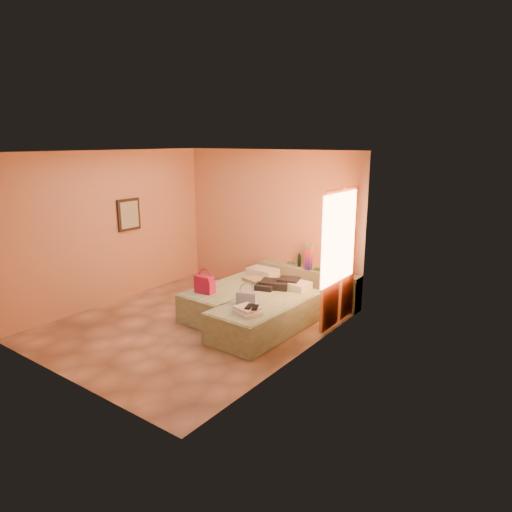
# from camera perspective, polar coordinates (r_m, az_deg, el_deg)

# --- Properties ---
(ground) EXTENTS (4.50, 4.50, 0.00)m
(ground) POSITION_cam_1_polar(r_m,az_deg,el_deg) (7.73, -7.91, -8.45)
(ground) COLOR tan
(ground) RESTS_ON ground
(room_walls) EXTENTS (4.02, 4.51, 2.81)m
(room_walls) POSITION_cam_1_polar(r_m,az_deg,el_deg) (7.50, -4.23, 5.20)
(room_walls) COLOR tan
(room_walls) RESTS_ON ground
(headboard_ledge) EXTENTS (2.05, 0.30, 0.65)m
(headboard_ledge) POSITION_cam_1_polar(r_m,az_deg,el_deg) (8.65, 6.48, -3.60)
(headboard_ledge) COLOR #969D80
(headboard_ledge) RESTS_ON ground
(bed_left) EXTENTS (0.96, 2.03, 0.50)m
(bed_left) POSITION_cam_1_polar(r_m,az_deg,el_deg) (8.10, -2.45, -5.32)
(bed_left) COLOR #A9C69F
(bed_left) RESTS_ON ground
(bed_right) EXTENTS (0.96, 2.03, 0.50)m
(bed_right) POSITION_cam_1_polar(r_m,az_deg,el_deg) (7.34, 1.37, -7.47)
(bed_right) COLOR #A9C69F
(bed_right) RESTS_ON ground
(water_bottle) EXTENTS (0.08, 0.08, 0.24)m
(water_bottle) POSITION_cam_1_polar(r_m,az_deg,el_deg) (8.63, 5.42, -0.55)
(water_bottle) COLOR #123120
(water_bottle) RESTS_ON headboard_ledge
(rainbow_box) EXTENTS (0.11, 0.11, 0.48)m
(rainbow_box) POSITION_cam_1_polar(r_m,az_deg,el_deg) (8.42, 6.59, -0.11)
(rainbow_box) COLOR #B41647
(rainbow_box) RESTS_ON headboard_ledge
(small_dish) EXTENTS (0.14, 0.14, 0.03)m
(small_dish) POSITION_cam_1_polar(r_m,az_deg,el_deg) (8.83, 4.29, -0.87)
(small_dish) COLOR #498658
(small_dish) RESTS_ON headboard_ledge
(green_book) EXTENTS (0.23, 0.19, 0.03)m
(green_book) POSITION_cam_1_polar(r_m,az_deg,el_deg) (8.42, 7.90, -1.72)
(green_book) COLOR #27492E
(green_book) RESTS_ON headboard_ledge
(flower_vase) EXTENTS (0.24, 0.24, 0.29)m
(flower_vase) POSITION_cam_1_polar(r_m,az_deg,el_deg) (8.21, 11.25, -1.35)
(flower_vase) COLOR silver
(flower_vase) RESTS_ON headboard_ledge
(magenta_handbag) EXTENTS (0.34, 0.21, 0.30)m
(magenta_handbag) POSITION_cam_1_polar(r_m,az_deg,el_deg) (7.63, -6.41, -3.50)
(magenta_handbag) COLOR #B41647
(magenta_handbag) RESTS_ON bed_left
(khaki_garment) EXTENTS (0.44, 0.39, 0.06)m
(khaki_garment) POSITION_cam_1_polar(r_m,az_deg,el_deg) (8.20, -0.13, -3.00)
(khaki_garment) COLOR tan
(khaki_garment) RESTS_ON bed_left
(clothes_pile) EXTENTS (0.66, 0.66, 0.16)m
(clothes_pile) POSITION_cam_1_polar(r_m,az_deg,el_deg) (7.84, 2.63, -3.49)
(clothes_pile) COLOR black
(clothes_pile) RESTS_ON bed_right
(blue_handbag) EXTENTS (0.34, 0.23, 0.20)m
(blue_handbag) POSITION_cam_1_polar(r_m,az_deg,el_deg) (7.07, -1.16, -5.30)
(blue_handbag) COLOR #4364A2
(blue_handbag) RESTS_ON bed_right
(towel_stack) EXTENTS (0.42, 0.39, 0.10)m
(towel_stack) POSITION_cam_1_polar(r_m,az_deg,el_deg) (6.71, -1.07, -6.84)
(towel_stack) COLOR white
(towel_stack) RESTS_ON bed_right
(sandal_pair) EXTENTS (0.22, 0.25, 0.02)m
(sandal_pair) POSITION_cam_1_polar(r_m,az_deg,el_deg) (6.67, -0.54, -6.40)
(sandal_pair) COLOR black
(sandal_pair) RESTS_ON towel_stack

